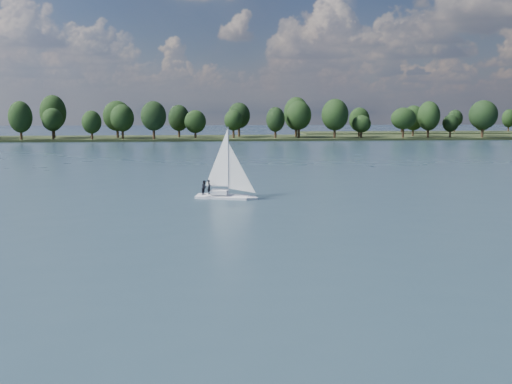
# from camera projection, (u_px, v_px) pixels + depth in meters

# --- Properties ---
(ground) EXTENTS (700.00, 700.00, 0.00)m
(ground) POSITION_uv_depth(u_px,v_px,m) (192.00, 165.00, 113.20)
(ground) COLOR #233342
(ground) RESTS_ON ground
(far_shore) EXTENTS (660.00, 40.00, 1.50)m
(far_shore) POSITION_uv_depth(u_px,v_px,m) (196.00, 139.00, 223.58)
(far_shore) COLOR black
(far_shore) RESTS_ON ground
(sailboat) EXTENTS (7.16, 3.88, 9.08)m
(sailboat) POSITION_uv_depth(u_px,v_px,m) (223.00, 178.00, 68.57)
(sailboat) COLOR white
(sailboat) RESTS_ON ground
(treeline) EXTENTS (562.91, 73.80, 18.24)m
(treeline) POSITION_uv_depth(u_px,v_px,m) (197.00, 118.00, 218.40)
(treeline) COLOR black
(treeline) RESTS_ON ground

